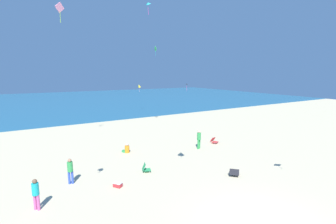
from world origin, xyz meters
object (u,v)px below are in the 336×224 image
Objects in this scene: beach_chair_far_left at (234,173)px; kite_pink at (60,8)px; cooler_box at (118,185)px; person_0 at (199,138)px; person_2 at (70,169)px; kite_black at (187,84)px; person_3 at (36,192)px; kite_green at (155,49)px; person_1 at (127,149)px; kite_teal at (148,4)px; beach_chair_far_right at (214,141)px; kite_yellow at (139,86)px; beach_chair_near_camera at (146,168)px.

kite_pink reaches higher than beach_chair_far_left.
cooler_box is 9.13m from person_0.
kite_black is (19.10, 15.19, 4.11)m from person_2.
kite_green is (18.43, 22.88, 9.78)m from person_3.
person_1 is (2.59, 5.51, 0.17)m from cooler_box.
kite_teal reaches higher than beach_chair_far_left.
kite_yellow is (1.17, 20.77, 4.32)m from beach_chair_far_right.
beach_chair_near_camera is 0.43× the size of kite_green.
beach_chair_near_camera is 0.61× the size of kite_black.
kite_teal is (11.00, 10.03, 12.69)m from person_3.
beach_chair_near_camera is at bearing -64.82° from kite_pink.
beach_chair_near_camera is at bearing -112.41° from kite_yellow.
person_0 reaches higher than beach_chair_far_left.
kite_green is (3.41, 18.79, 10.46)m from beach_chair_far_right.
person_1 is at bearing 64.77° from cooler_box.
person_1 is (-5.92, 2.32, -0.68)m from person_0.
beach_chair_far_left is 22.27m from kite_black.
person_0 reaches higher than beach_chair_near_camera.
kite_green is at bearing -41.52° from kite_yellow.
person_0 is at bearing -120.83° from kite_black.
beach_chair_far_left is 0.53× the size of kite_pink.
kite_teal reaches higher than cooler_box.
person_1 is at bearing -116.27° from kite_yellow.
person_0 is at bearing -75.51° from kite_teal.
person_2 is (-9.40, 4.27, 0.68)m from beach_chair_far_left.
beach_chair_near_camera reaches higher than beach_chair_far_left.
beach_chair_far_right is at bearing 19.37° from cooler_box.
person_0 is at bearing 145.18° from person_3.
kite_black is at bearing 66.35° from beach_chair_near_camera.
cooler_box is at bearing 114.99° from beach_chair_far_left.
person_3 is at bearing -87.87° from person_0.
person_2 is at bearing -139.08° from kite_teal.
kite_teal is at bearing 172.29° from person_3.
kite_green is (15.70, 13.47, -1.24)m from kite_pink.
person_3 is 19.56m from kite_teal.
kite_yellow is (9.69, 23.49, 4.30)m from beach_chair_near_camera.
person_0 is 1.05× the size of kite_pink.
kite_black is at bearing 136.06° from person_0.
cooler_box is 24.38m from kite_black.
person_2 is at bearing -97.46° from beach_chair_far_right.
beach_chair_near_camera is 0.90× the size of beach_chair_far_right.
kite_pink is (2.72, 9.40, 11.02)m from person_3.
beach_chair_far_left is at bearing -27.57° from person_0.
kite_green is at bearing 150.45° from person_0.
kite_teal is (-7.43, -12.85, 2.91)m from kite_green.
person_1 is 21.70m from kite_yellow.
person_2 is 13.25m from kite_pink.
kite_green reaches higher than person_3.
kite_black is (8.25, 13.82, 4.06)m from person_0.
beach_chair_far_left is 0.62× the size of kite_yellow.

